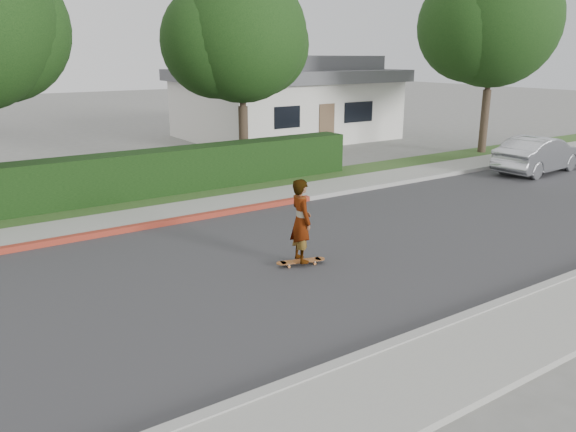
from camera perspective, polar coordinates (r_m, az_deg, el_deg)
name	(u,v)px	position (r m, az deg, el deg)	size (l,w,h in m)	color
ground	(373,241)	(13.92, 8.59, -2.58)	(120.00, 120.00, 0.00)	slate
road	(373,241)	(13.92, 8.60, -2.56)	(60.00, 8.00, 0.01)	#2D2D30
curb_near	(522,297)	(11.43, 22.64, -7.57)	(60.00, 0.20, 0.15)	#9E9E99
sidewalk_near	(568,315)	(11.03, 26.52, -9.02)	(60.00, 1.60, 0.12)	gray
curb_far	(281,203)	(17.00, -0.70, 1.34)	(60.00, 0.20, 0.15)	#9E9E99
curb_red_section	(118,231)	(14.97, -16.93, -1.45)	(12.00, 0.21, 0.15)	maroon
sidewalk_far	(266,197)	(17.74, -2.29, 1.92)	(60.00, 1.60, 0.12)	gray
planting_strip	(241,188)	(19.09, -4.82, 2.87)	(60.00, 1.60, 0.10)	#2D4C1E
hedge	(148,175)	(18.27, -14.06, 4.08)	(15.00, 1.00, 1.50)	black
tree_center	(239,40)	(21.56, -5.05, 17.40)	(5.66, 4.84, 7.44)	#33261C
tree_right	(490,24)	(27.01, 19.82, 17.84)	(6.32, 5.60, 8.56)	#33261C
house	(284,98)	(30.86, -0.37, 11.88)	(10.60, 8.60, 4.30)	beige
skateboard	(301,261)	(12.22, 1.31, -4.62)	(1.12, 0.51, 0.10)	#BB6C33
skateboarder	(301,221)	(11.92, 1.34, -0.48)	(0.66, 0.43, 1.81)	white
car_silver	(539,154)	(23.67, 24.14, 5.73)	(1.48, 4.26, 1.40)	#B7B9BF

